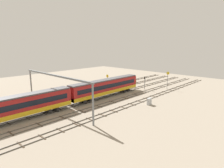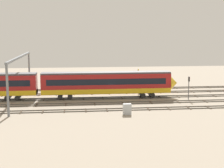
% 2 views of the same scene
% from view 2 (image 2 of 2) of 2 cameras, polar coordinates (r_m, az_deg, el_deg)
% --- Properties ---
extents(ground_plane, '(110.22, 110.22, 0.00)m').
position_cam_2_polar(ground_plane, '(64.19, -3.18, -2.41)').
color(ground_plane, gray).
extents(track_near_foreground, '(94.22, 2.40, 0.16)m').
position_cam_2_polar(track_near_foreground, '(54.61, -2.62, -4.35)').
color(track_near_foreground, '#59544C').
rests_on(track_near_foreground, ground).
extents(track_second_near, '(94.22, 2.40, 0.16)m').
position_cam_2_polar(track_second_near, '(59.38, -2.92, -3.27)').
color(track_second_near, '#59544C').
rests_on(track_second_near, ground).
extents(track_with_train, '(94.22, 2.40, 0.16)m').
position_cam_2_polar(track_with_train, '(64.18, -3.18, -2.36)').
color(track_with_train, '#59544C').
rests_on(track_with_train, ground).
extents(track_second_far, '(94.22, 2.40, 0.16)m').
position_cam_2_polar(track_second_far, '(68.99, -3.40, -1.57)').
color(track_second_far, '#59544C').
rests_on(track_second_far, ground).
extents(track_far_background, '(94.22, 2.40, 0.16)m').
position_cam_2_polar(track_far_background, '(73.81, -3.60, -0.88)').
color(track_far_background, '#59544C').
rests_on(track_far_background, ground).
extents(train, '(50.40, 3.24, 4.80)m').
position_cam_2_polar(train, '(63.91, -11.54, -0.21)').
color(train, maroon).
rests_on(train, ground).
extents(overhead_gantry, '(0.40, 25.24, 8.04)m').
position_cam_2_polar(overhead_gantry, '(63.90, -15.10, 3.06)').
color(overhead_gantry, slate).
rests_on(overhead_gantry, ground).
extents(speed_sign_mid_trackside, '(0.14, 1.00, 4.77)m').
position_cam_2_polar(speed_sign_mid_trackside, '(71.39, 4.38, 1.31)').
color(speed_sign_mid_trackside, '#4C4C51').
rests_on(speed_sign_mid_trackside, ground).
extents(signal_light_trackside_approach, '(0.31, 0.32, 4.23)m').
position_cam_2_polar(signal_light_trackside_approach, '(64.30, 12.69, -0.08)').
color(signal_light_trackside_approach, '#4C4C51').
rests_on(signal_light_trackside_approach, ground).
extents(relay_cabinet, '(1.27, 0.63, 1.65)m').
position_cam_2_polar(relay_cabinet, '(51.85, 2.54, -4.21)').
color(relay_cabinet, '#B2B7BC').
rests_on(relay_cabinet, ground).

